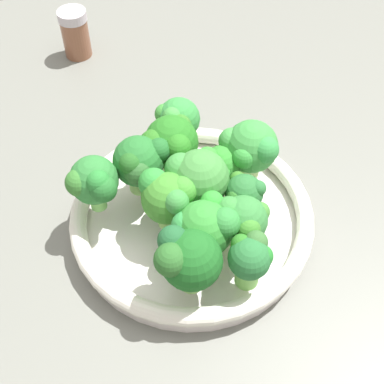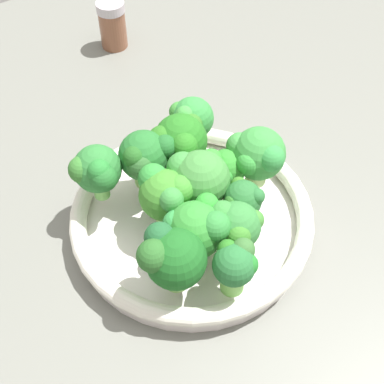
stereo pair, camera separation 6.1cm
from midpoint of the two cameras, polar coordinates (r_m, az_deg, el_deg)
The scene contains 16 objects.
ground_plane at distance 65.70cm, azimuth -0.34°, elevation -6.56°, with size 130.00×130.00×2.50cm, color slate.
bowl at distance 64.89cm, azimuth -2.69°, elevation -2.89°, with size 28.77×28.77×3.69cm.
broccoli_floret_0 at distance 60.11cm, azimuth 2.55°, elevation -0.33°, with size 4.52×4.69×5.89cm.
broccoli_floret_1 at distance 60.37cm, azimuth -2.31°, elevation 1.43°, with size 6.69×7.05×7.88cm.
broccoli_floret_2 at distance 56.58cm, azimuth -1.76°, elevation -3.93°, with size 6.74×6.40×7.13cm.
broccoli_floret_3 at distance 54.73cm, azimuth 2.95°, elevation -7.09°, with size 4.86×4.67×6.39cm.
broccoli_floret_4 at distance 53.96cm, azimuth -3.74°, elevation -7.24°, with size 6.97×6.86×7.71cm.
broccoli_floret_5 at distance 67.91cm, azimuth -4.15°, elevation 7.41°, with size 5.32×5.32×6.80cm.
broccoli_floret_6 at distance 57.45cm, azimuth 2.26°, elevation -3.16°, with size 5.49×5.68×6.57cm.
broccoli_floret_7 at distance 64.69cm, azimuth -5.00°, elevation 5.02°, with size 7.39×7.02×7.42cm.
broccoli_floret_8 at distance 63.38cm, azimuth 3.40°, elevation 4.47°, with size 6.64×7.12×7.87cm.
broccoli_floret_9 at distance 58.83cm, azimuth -5.53°, elevation -0.65°, with size 5.76×6.82×7.26cm.
broccoli_floret_10 at distance 62.52cm, azimuth -8.33°, elevation 2.85°, with size 6.39×6.06×7.52cm.
broccoli_floret_11 at distance 61.27cm, azimuth -13.08°, elevation 0.85°, with size 6.02×6.61×7.38cm.
broccoli_floret_12 at distance 63.30cm, azimuth 0.43°, elevation 2.69°, with size 4.71×4.55×5.69cm.
pepper_shaker at distance 91.64cm, azimuth -14.08°, elevation 15.74°, with size 4.48×4.48×7.83cm.
Camera 1 is at (26.69, 24.84, 53.63)cm, focal length 50.97 mm.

